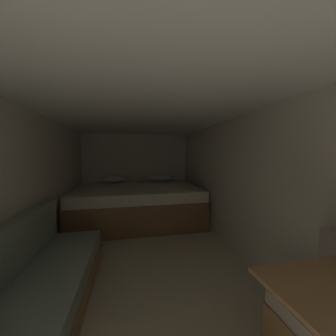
# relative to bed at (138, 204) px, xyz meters

# --- Properties ---
(ground_plane) EXTENTS (7.24, 7.24, 0.00)m
(ground_plane) POSITION_rel_bed_xyz_m (0.00, -1.72, -0.38)
(ground_plane) COLOR beige
(wall_back) EXTENTS (2.78, 0.05, 1.98)m
(wall_back) POSITION_rel_bed_xyz_m (0.00, 0.92, 0.61)
(wall_back) COLOR beige
(wall_back) RESTS_ON ground
(wall_left) EXTENTS (0.05, 5.24, 1.98)m
(wall_left) POSITION_rel_bed_xyz_m (-1.36, -1.72, 0.61)
(wall_left) COLOR beige
(wall_left) RESTS_ON ground
(wall_right) EXTENTS (0.05, 5.24, 1.98)m
(wall_right) POSITION_rel_bed_xyz_m (1.36, -1.72, 0.61)
(wall_right) COLOR beige
(wall_right) RESTS_ON ground
(ceiling_slab) EXTENTS (2.78, 5.24, 0.05)m
(ceiling_slab) POSITION_rel_bed_xyz_m (0.00, -1.72, 1.62)
(ceiling_slab) COLOR white
(ceiling_slab) RESTS_ON wall_left
(bed) EXTENTS (2.56, 1.72, 0.93)m
(bed) POSITION_rel_bed_xyz_m (0.00, 0.00, 0.00)
(bed) COLOR brown
(bed) RESTS_ON ground
(sofa_left) EXTENTS (0.72, 2.58, 0.83)m
(sofa_left) POSITION_rel_bed_xyz_m (-1.02, -2.51, -0.14)
(sofa_left) COLOR #9E7247
(sofa_left) RESTS_ON ground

